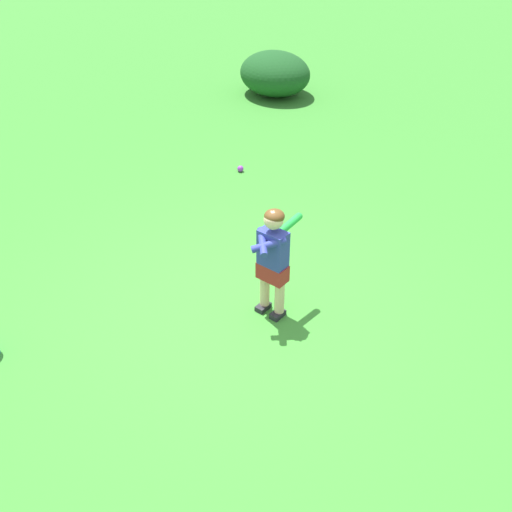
{
  "coord_description": "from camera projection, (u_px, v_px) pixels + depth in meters",
  "views": [
    {
      "loc": [
        -1.65,
        -3.45,
        3.26
      ],
      "look_at": [
        0.34,
        0.12,
        0.45
      ],
      "focal_mm": 37.6,
      "sensor_mm": 36.0,
      "label": 1
    }
  ],
  "objects": [
    {
      "name": "ground_plane",
      "position": [
        230.0,
        312.0,
        4.99
      ],
      "size": [
        40.0,
        40.0,
        0.0
      ],
      "primitive_type": "plane",
      "color": "#38842D"
    },
    {
      "name": "play_ball_by_bucket",
      "position": [
        240.0,
        169.0,
        7.46
      ],
      "size": [
        0.09,
        0.09,
        0.09
      ],
      "primitive_type": "sphere",
      "color": "purple",
      "rests_on": "ground"
    },
    {
      "name": "shrub_left_background",
      "position": [
        275.0,
        73.0,
        10.07
      ],
      "size": [
        1.26,
        1.48,
        0.79
      ],
      "primitive_type": "ellipsoid",
      "color": "#194C1E",
      "rests_on": "ground"
    },
    {
      "name": "child_batter",
      "position": [
        273.0,
        254.0,
        4.64
      ],
      "size": [
        0.61,
        0.32,
        1.08
      ],
      "color": "#232328",
      "rests_on": "ground"
    }
  ]
}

